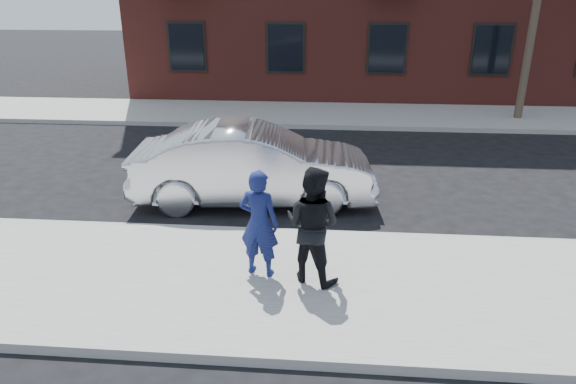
{
  "coord_description": "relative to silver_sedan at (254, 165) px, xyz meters",
  "views": [
    {
      "loc": [
        -1.94,
        -6.96,
        4.3
      ],
      "look_at": [
        -2.56,
        0.4,
        1.36
      ],
      "focal_mm": 32.0,
      "sensor_mm": 36.0,
      "label": 1
    }
  ],
  "objects": [
    {
      "name": "man_peacoat",
      "position": [
        1.36,
        -3.31,
        0.22
      ],
      "size": [
        1.08,
        0.99,
        1.8
      ],
      "rotation": [
        0.0,
        0.0,
        2.7
      ],
      "color": "black",
      "rests_on": "near_sidewalk"
    },
    {
      "name": "far_curb",
      "position": [
        3.51,
        6.25,
        -0.76
      ],
      "size": [
        50.0,
        0.1,
        0.15
      ],
      "primitive_type": "cube",
      "color": "#999691",
      "rests_on": "ground"
    },
    {
      "name": "near_sidewalk",
      "position": [
        3.51,
        -3.45,
        -0.76
      ],
      "size": [
        50.0,
        3.5,
        0.15
      ],
      "primitive_type": "cube",
      "color": "gray",
      "rests_on": "ground"
    },
    {
      "name": "far_sidewalk",
      "position": [
        3.51,
        8.05,
        -0.76
      ],
      "size": [
        50.0,
        3.5,
        0.15
      ],
      "primitive_type": "cube",
      "color": "gray",
      "rests_on": "ground"
    },
    {
      "name": "near_curb",
      "position": [
        3.51,
        -1.65,
        -0.76
      ],
      "size": [
        50.0,
        0.1,
        0.15
      ],
      "primitive_type": "cube",
      "color": "#999691",
      "rests_on": "ground"
    },
    {
      "name": "man_hoodie",
      "position": [
        0.55,
        -3.21,
        0.17
      ],
      "size": [
        0.7,
        0.57,
        1.7
      ],
      "rotation": [
        0.0,
        0.0,
        2.9
      ],
      "color": "navy",
      "rests_on": "near_sidewalk"
    },
    {
      "name": "silver_sedan",
      "position": [
        0.0,
        0.0,
        0.0
      ],
      "size": [
        5.2,
        2.21,
        1.67
      ],
      "primitive_type": "imported",
      "rotation": [
        0.0,
        0.0,
        1.66
      ],
      "color": "silver",
      "rests_on": "ground"
    },
    {
      "name": "ground",
      "position": [
        3.51,
        -3.2,
        -0.83
      ],
      "size": [
        100.0,
        100.0,
        0.0
      ],
      "primitive_type": "plane",
      "color": "black",
      "rests_on": "ground"
    }
  ]
}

